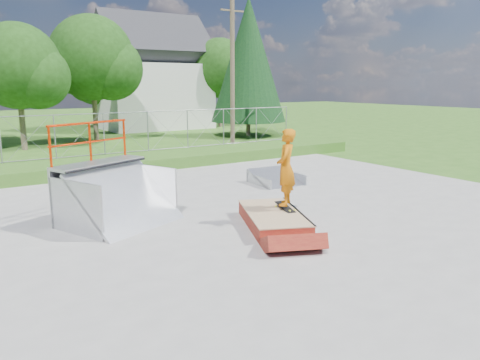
# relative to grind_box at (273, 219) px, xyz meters

# --- Properties ---
(ground) EXTENTS (120.00, 120.00, 0.00)m
(ground) POSITION_rel_grind_box_xyz_m (-0.69, 0.44, -0.20)
(ground) COLOR #305F1B
(ground) RESTS_ON ground
(concrete_pad) EXTENTS (20.00, 16.00, 0.04)m
(concrete_pad) POSITION_rel_grind_box_xyz_m (-0.69, 0.44, -0.18)
(concrete_pad) COLOR gray
(concrete_pad) RESTS_ON ground
(grass_berm) EXTENTS (24.00, 3.00, 0.50)m
(grass_berm) POSITION_rel_grind_box_xyz_m (-0.69, 9.94, 0.05)
(grass_berm) COLOR #305F1B
(grass_berm) RESTS_ON ground
(grind_box) EXTENTS (2.26, 2.98, 0.40)m
(grind_box) POSITION_rel_grind_box_xyz_m (0.00, 0.00, 0.00)
(grind_box) COLOR maroon
(grind_box) RESTS_ON concrete_pad
(quarter_pipe) EXTENTS (3.19, 2.98, 2.55)m
(quarter_pipe) POSITION_rel_grind_box_xyz_m (-3.05, 2.36, 1.08)
(quarter_pipe) COLOR #B0B2B9
(quarter_pipe) RESTS_ON concrete_pad
(flat_bank_ramp) EXTENTS (1.65, 1.75, 0.47)m
(flat_bank_ramp) POSITION_rel_grind_box_xyz_m (3.19, 3.94, 0.04)
(flat_bank_ramp) COLOR #B0B2B9
(flat_bank_ramp) RESTS_ON concrete_pad
(skateboard) EXTENTS (0.38, 0.82, 0.13)m
(skateboard) POSITION_rel_grind_box_xyz_m (0.41, 0.04, 0.24)
(skateboard) COLOR black
(skateboard) RESTS_ON grind_box
(skater) EXTENTS (0.82, 0.81, 1.92)m
(skater) POSITION_rel_grind_box_xyz_m (0.41, 0.04, 1.20)
(skater) COLOR #CD680A
(skater) RESTS_ON grind_box
(chain_link_fence) EXTENTS (20.00, 0.06, 1.80)m
(chain_link_fence) POSITION_rel_grind_box_xyz_m (-0.69, 10.94, 1.20)
(chain_link_fence) COLOR gray
(chain_link_fence) RESTS_ON grass_berm
(gable_house) EXTENTS (8.40, 6.08, 8.94)m
(gable_house) POSITION_rel_grind_box_xyz_m (8.31, 26.44, 3.64)
(gable_house) COLOR silver
(gable_house) RESTS_ON ground
(utility_pole) EXTENTS (0.24, 0.24, 8.00)m
(utility_pole) POSITION_rel_grind_box_xyz_m (6.81, 12.44, 3.80)
(utility_pole) COLOR brown
(utility_pole) RESTS_ON ground
(tree_left_near) EXTENTS (4.76, 4.48, 6.65)m
(tree_left_near) POSITION_rel_grind_box_xyz_m (-2.44, 18.28, 4.04)
(tree_left_near) COLOR brown
(tree_left_near) RESTS_ON ground
(tree_center) EXTENTS (5.44, 5.12, 7.60)m
(tree_center) POSITION_rel_grind_box_xyz_m (2.10, 20.25, 4.65)
(tree_center) COLOR brown
(tree_center) RESTS_ON ground
(tree_right_far) EXTENTS (5.10, 4.80, 7.12)m
(tree_right_far) POSITION_rel_grind_box_xyz_m (13.58, 24.27, 4.34)
(tree_right_far) COLOR brown
(tree_right_far) RESTS_ON ground
(tree_back_mid) EXTENTS (4.08, 3.84, 5.70)m
(tree_back_mid) POSITION_rel_grind_box_xyz_m (4.53, 28.30, 3.43)
(tree_back_mid) COLOR brown
(tree_back_mid) RESTS_ON ground
(conifer_tree) EXTENTS (5.04, 5.04, 9.10)m
(conifer_tree) POSITION_rel_grind_box_xyz_m (11.31, 17.44, 4.85)
(conifer_tree) COLOR brown
(conifer_tree) RESTS_ON ground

